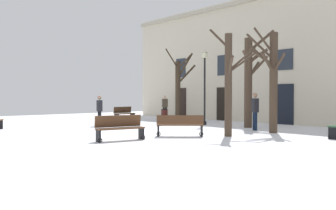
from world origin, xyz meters
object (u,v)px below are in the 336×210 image
bench_near_lamp (180,125)px  tree_center (249,78)px  bench_back_to_back_right (124,114)px  person_crossing_plaza (255,109)px  tree_near_facade (229,82)px  litter_bin (164,115)px  person_strolling (165,106)px  bench_facing_shops (120,127)px  person_by_shop_door (99,109)px  tree_foreground (272,79)px  tree_left_of_center (179,88)px  streetlamp (205,80)px

bench_near_lamp → tree_center: bearing=-132.2°
bench_back_to_back_right → person_crossing_plaza: person_crossing_plaza is taller
tree_center → tree_near_facade: bearing=-66.5°
litter_bin → person_strolling: size_ratio=0.44×
litter_bin → bench_back_to_back_right: bearing=-126.1°
bench_facing_shops → person_strolling: size_ratio=1.10×
litter_bin → person_by_shop_door: (0.97, -5.64, 0.53)m
tree_center → tree_foreground: bearing=-34.2°
litter_bin → bench_back_to_back_right: bench_back_to_back_right is taller
bench_near_lamp → litter_bin: bearing=-85.0°
tree_near_facade → person_strolling: 11.59m
tree_left_of_center → bench_near_lamp: size_ratio=2.73×
tree_foreground → bench_back_to_back_right: (-10.92, -0.13, -1.91)m
tree_left_of_center → person_crossing_plaza: tree_left_of_center is taller
tree_center → person_by_shop_door: tree_center is taller
person_strolling → person_by_shop_door: (2.18, -6.78, -0.03)m
bench_back_to_back_right → person_crossing_plaza: bearing=-93.9°
bench_back_to_back_right → person_crossing_plaza: size_ratio=0.90×
bench_facing_shops → person_by_shop_door: size_ratio=1.13×
tree_left_of_center → person_crossing_plaza: bearing=-12.7°
tree_center → person_strolling: bearing=168.5°
tree_near_facade → tree_left_of_center: tree_left_of_center is taller
person_strolling → person_by_shop_door: person_strolling is taller
tree_center → person_crossing_plaza: (1.05, -1.07, -1.55)m
litter_bin → person_by_shop_door: bearing=-80.3°
tree_center → bench_back_to_back_right: bearing=-169.4°
tree_left_of_center → person_strolling: size_ratio=2.67×
bench_back_to_back_right → person_strolling: person_strolling is taller
person_by_shop_door → tree_left_of_center: bearing=-81.4°
tree_left_of_center → bench_back_to_back_right: size_ratio=2.80×
litter_bin → bench_facing_shops: 10.95m
person_strolling → tree_foreground: bearing=-89.2°
tree_near_facade → bench_facing_shops: bearing=-115.3°
tree_left_of_center → person_by_shop_door: (-0.52, -5.53, -1.25)m
person_by_shop_door → person_crossing_plaza: bearing=-136.8°
tree_center → tree_left_of_center: bearing=175.5°
tree_center → person_crossing_plaza: 2.15m
streetlamp → bench_back_to_back_right: (-6.01, -1.25, -2.08)m
tree_foreground → bench_back_to_back_right: size_ratio=2.83×
tree_foreground → person_crossing_plaza: tree_foreground is taller
bench_facing_shops → person_crossing_plaza: (1.21, 6.85, 0.52)m
tree_foreground → tree_left_of_center: tree_foreground is taller
person_crossing_plaza → person_strolling: bearing=16.4°
bench_back_to_back_right → tree_left_of_center: bearing=-63.2°
person_strolling → bench_facing_shops: bearing=-121.9°
bench_back_to_back_right → bench_near_lamp: bearing=-119.7°
bench_near_lamp → bench_facing_shops: bench_facing_shops is taller
bench_near_lamp → bench_back_to_back_right: (-9.13, 3.78, 0.00)m
tree_near_facade → tree_center: (-1.72, 3.94, 0.36)m
person_strolling → litter_bin: bearing=-115.4°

